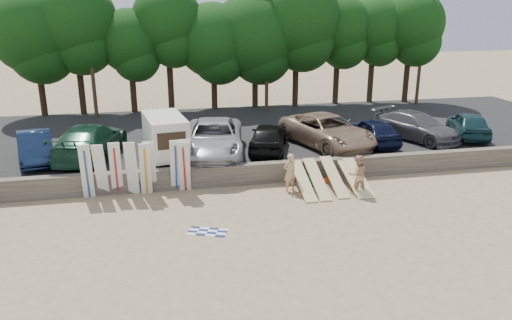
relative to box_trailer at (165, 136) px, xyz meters
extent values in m
plane|color=tan|center=(5.61, -5.37, -1.98)|extent=(120.00, 120.00, 0.00)
cube|color=#6B6356|center=(5.61, -2.37, -1.48)|extent=(44.00, 0.50, 1.00)
cube|color=#282828|center=(5.61, 5.13, -1.63)|extent=(44.00, 14.50, 0.70)
cylinder|color=#382616|center=(-8.06, 12.23, 0.68)|extent=(0.44, 0.44, 3.91)
sphere|color=#174B15|center=(-8.06, 12.23, 4.50)|extent=(5.92, 5.92, 5.92)
cylinder|color=#382616|center=(-5.42, 12.23, 0.89)|extent=(0.44, 0.44, 4.33)
sphere|color=#174B15|center=(-5.42, 12.23, 5.13)|extent=(5.78, 5.78, 5.78)
cylinder|color=#382616|center=(-1.88, 12.23, 0.43)|extent=(0.44, 0.44, 3.40)
sphere|color=#174B15|center=(-1.88, 12.23, 3.75)|extent=(4.48, 4.48, 4.48)
cylinder|color=#382616|center=(0.80, 12.23, 0.90)|extent=(0.44, 0.44, 4.35)
sphere|color=#174B15|center=(0.80, 12.23, 5.16)|extent=(4.94, 4.94, 4.94)
cylinder|color=#382616|center=(3.97, 12.17, 0.41)|extent=(0.44, 0.44, 3.37)
sphere|color=#174B15|center=(3.97, 12.17, 3.70)|extent=(5.38, 5.38, 5.38)
cylinder|color=#382616|center=(7.08, 12.23, 0.52)|extent=(0.44, 0.44, 3.60)
sphere|color=#174B15|center=(7.08, 12.23, 4.04)|extent=(6.36, 6.36, 6.36)
cylinder|color=#382616|center=(10.15, 11.91, 0.90)|extent=(0.44, 0.44, 4.35)
sphere|color=#174B15|center=(10.15, 11.91, 5.16)|extent=(6.27, 6.27, 6.27)
cylinder|color=#382616|center=(13.52, 12.23, 0.70)|extent=(0.44, 0.44, 3.94)
sphere|color=#174B15|center=(13.52, 12.23, 4.55)|extent=(4.81, 4.81, 4.81)
cylinder|color=#382616|center=(16.40, 12.23, 0.70)|extent=(0.44, 0.44, 3.96)
sphere|color=#174B15|center=(16.40, 12.23, 4.57)|extent=(4.51, 4.51, 4.51)
cylinder|color=#382616|center=(19.15, 11.68, 0.78)|extent=(0.44, 0.44, 4.10)
sphere|color=#174B15|center=(19.15, 11.68, 4.79)|extent=(4.99, 4.99, 4.99)
cylinder|color=#473321|center=(-4.39, 10.63, 3.22)|extent=(0.26, 0.26, 9.00)
cylinder|color=#473321|center=(7.61, 10.63, 3.22)|extent=(0.26, 0.26, 9.00)
cylinder|color=#473321|center=(19.61, 10.63, 3.22)|extent=(0.26, 0.26, 9.00)
cube|color=beige|center=(0.00, 0.01, 0.02)|extent=(2.28, 3.79, 1.96)
cube|color=black|center=(0.26, -1.78, 0.20)|extent=(1.33, 0.23, 0.80)
cylinder|color=black|center=(-0.76, -1.28, -0.98)|extent=(0.26, 0.61, 0.59)
cylinder|color=black|center=(1.09, -1.01, -0.98)|extent=(0.26, 0.61, 0.59)
cylinder|color=black|center=(-1.09, 1.02, -0.98)|extent=(0.26, 0.61, 0.59)
cylinder|color=black|center=(0.76, 1.29, -0.98)|extent=(0.26, 0.61, 0.59)
imported|color=#11203D|center=(-6.40, 1.08, -0.54)|extent=(2.57, 4.73, 1.48)
imported|color=#153C29|center=(-3.76, 1.16, -0.39)|extent=(3.74, 6.49, 1.77)
imported|color=#AAA9AF|center=(2.49, 0.45, -0.39)|extent=(3.91, 6.77, 1.78)
imported|color=black|center=(5.40, 0.51, -0.50)|extent=(3.12, 4.88, 1.55)
imported|color=#997A61|center=(8.81, 0.80, -0.41)|extent=(4.67, 6.81, 1.73)
imported|color=black|center=(11.46, 0.72, -0.54)|extent=(1.94, 4.39, 1.47)
imported|color=#4F5154|center=(14.34, 1.09, -0.50)|extent=(4.23, 5.78, 1.56)
imported|color=#15363A|center=(17.60, 0.93, -0.51)|extent=(3.26, 4.84, 1.53)
cube|color=white|center=(-3.52, -2.85, -0.69)|extent=(0.52, 0.53, 2.57)
cube|color=white|center=(-2.93, -2.82, -0.70)|extent=(0.57, 0.72, 2.54)
cube|color=white|center=(-2.29, -2.76, -0.69)|extent=(0.52, 0.54, 2.57)
cube|color=white|center=(-1.60, -2.83, -0.69)|extent=(0.56, 0.60, 2.57)
cube|color=white|center=(-0.99, -3.00, -0.70)|extent=(0.53, 0.69, 2.54)
cube|color=white|center=(-0.80, -2.76, -0.70)|extent=(0.52, 0.66, 2.55)
cube|color=white|center=(0.35, -2.81, -0.70)|extent=(0.51, 0.62, 2.55)
cube|color=white|center=(0.72, -2.98, -0.72)|extent=(0.59, 0.83, 2.52)
cube|color=white|center=(0.75, -2.84, -0.69)|extent=(0.53, 0.55, 2.57)
cube|color=#D5C786|center=(6.03, -3.91, -1.44)|extent=(0.56, 2.85, 1.07)
cube|color=#D5C786|center=(6.70, -3.92, -1.40)|extent=(0.56, 2.82, 1.16)
cube|color=#D5C786|center=(7.58, -3.80, -1.40)|extent=(0.56, 2.82, 1.16)
cube|color=#D5C786|center=(8.42, -3.97, -1.48)|extent=(0.56, 2.88, 0.99)
cube|color=#D5C786|center=(8.70, -4.00, -1.44)|extent=(0.56, 2.85, 1.06)
imported|color=tan|center=(5.45, -3.70, -1.07)|extent=(0.76, 0.63, 1.80)
imported|color=tan|center=(8.35, -4.66, -1.06)|extent=(0.90, 0.70, 1.84)
cube|color=green|center=(6.70, -3.14, -1.82)|extent=(0.43, 0.37, 0.32)
cube|color=#EB521B|center=(7.43, -2.97, -1.87)|extent=(0.36, 0.33, 0.22)
plane|color=white|center=(1.25, -7.23, -1.97)|extent=(1.94, 1.94, 0.00)
camera|label=1|loc=(-0.41, -24.52, 6.43)|focal=35.00mm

